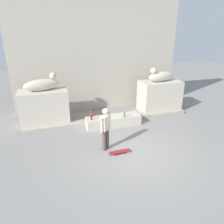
{
  "coord_description": "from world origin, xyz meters",
  "views": [
    {
      "loc": [
        -2.78,
        -6.04,
        4.27
      ],
      "look_at": [
        -0.37,
        1.62,
        1.1
      ],
      "focal_mm": 33.45,
      "sensor_mm": 36.0,
      "label": 1
    }
  ],
  "objects_px": {
    "bottle_orange": "(106,116)",
    "bottle_brown": "(91,117)",
    "statue_reclining_right": "(161,76)",
    "bottle_green": "(124,114)",
    "skateboard": "(120,152)",
    "skater": "(106,127)",
    "statue_reclining_left": "(42,84)",
    "bottle_red": "(91,115)"
  },
  "relations": [
    {
      "from": "skater",
      "to": "bottle_orange",
      "type": "bearing_deg",
      "value": -143.41
    },
    {
      "from": "bottle_green",
      "to": "bottle_red",
      "type": "bearing_deg",
      "value": 162.37
    },
    {
      "from": "statue_reclining_right",
      "to": "skateboard",
      "type": "bearing_deg",
      "value": 33.92
    },
    {
      "from": "bottle_brown",
      "to": "skater",
      "type": "bearing_deg",
      "value": -85.46
    },
    {
      "from": "bottle_red",
      "to": "bottle_orange",
      "type": "xyz_separation_m",
      "value": [
        0.64,
        -0.36,
        -0.03
      ]
    },
    {
      "from": "statue_reclining_left",
      "to": "statue_reclining_right",
      "type": "xyz_separation_m",
      "value": [
        6.04,
        -0.01,
        0.0
      ]
    },
    {
      "from": "statue_reclining_left",
      "to": "statue_reclining_right",
      "type": "distance_m",
      "value": 6.04
    },
    {
      "from": "skateboard",
      "to": "bottle_red",
      "type": "height_order",
      "value": "bottle_red"
    },
    {
      "from": "statue_reclining_left",
      "to": "bottle_green",
      "type": "xyz_separation_m",
      "value": [
        3.48,
        -1.4,
        -1.36
      ]
    },
    {
      "from": "bottle_green",
      "to": "bottle_brown",
      "type": "height_order",
      "value": "bottle_green"
    },
    {
      "from": "statue_reclining_left",
      "to": "bottle_brown",
      "type": "height_order",
      "value": "statue_reclining_left"
    },
    {
      "from": "skater",
      "to": "statue_reclining_left",
      "type": "bearing_deg",
      "value": -93.02
    },
    {
      "from": "skateboard",
      "to": "bottle_red",
      "type": "bearing_deg",
      "value": -81.48
    },
    {
      "from": "skater",
      "to": "skateboard",
      "type": "height_order",
      "value": "skater"
    },
    {
      "from": "skateboard",
      "to": "bottle_orange",
      "type": "relative_size",
      "value": 3.13
    },
    {
      "from": "skater",
      "to": "bottle_brown",
      "type": "height_order",
      "value": "skater"
    },
    {
      "from": "skater",
      "to": "bottle_orange",
      "type": "height_order",
      "value": "skater"
    },
    {
      "from": "skater",
      "to": "bottle_green",
      "type": "xyz_separation_m",
      "value": [
        1.39,
        1.68,
        -0.31
      ]
    },
    {
      "from": "bottle_green",
      "to": "bottle_orange",
      "type": "xyz_separation_m",
      "value": [
        -0.86,
        0.12,
        -0.03
      ]
    },
    {
      "from": "bottle_red",
      "to": "statue_reclining_right",
      "type": "bearing_deg",
      "value": 12.66
    },
    {
      "from": "skater",
      "to": "skateboard",
      "type": "xyz_separation_m",
      "value": [
        0.41,
        -0.45,
        -0.86
      ]
    },
    {
      "from": "statue_reclining_left",
      "to": "skater",
      "type": "height_order",
      "value": "statue_reclining_left"
    },
    {
      "from": "skater",
      "to": "bottle_red",
      "type": "xyz_separation_m",
      "value": [
        -0.11,
        2.16,
        -0.32
      ]
    },
    {
      "from": "statue_reclining_right",
      "to": "statue_reclining_left",
      "type": "bearing_deg",
      "value": -11.13
    },
    {
      "from": "statue_reclining_right",
      "to": "bottle_red",
      "type": "height_order",
      "value": "statue_reclining_right"
    },
    {
      "from": "statue_reclining_left",
      "to": "bottle_red",
      "type": "xyz_separation_m",
      "value": [
        1.98,
        -0.93,
        -1.36
      ]
    },
    {
      "from": "bottle_green",
      "to": "bottle_orange",
      "type": "height_order",
      "value": "bottle_green"
    },
    {
      "from": "statue_reclining_left",
      "to": "bottle_brown",
      "type": "xyz_separation_m",
      "value": [
        1.95,
        -1.25,
        -1.37
      ]
    },
    {
      "from": "bottle_orange",
      "to": "bottle_brown",
      "type": "xyz_separation_m",
      "value": [
        -0.67,
        0.04,
        0.02
      ]
    },
    {
      "from": "statue_reclining_left",
      "to": "skateboard",
      "type": "bearing_deg",
      "value": -67.24
    },
    {
      "from": "statue_reclining_left",
      "to": "bottle_brown",
      "type": "distance_m",
      "value": 2.69
    },
    {
      "from": "statue_reclining_right",
      "to": "bottle_green",
      "type": "bearing_deg",
      "value": 17.53
    },
    {
      "from": "skateboard",
      "to": "bottle_green",
      "type": "height_order",
      "value": "bottle_green"
    },
    {
      "from": "skater",
      "to": "skateboard",
      "type": "distance_m",
      "value": 1.05
    },
    {
      "from": "statue_reclining_left",
      "to": "statue_reclining_right",
      "type": "relative_size",
      "value": 1.0
    },
    {
      "from": "skater",
      "to": "bottle_green",
      "type": "height_order",
      "value": "skater"
    },
    {
      "from": "skateboard",
      "to": "skater",
      "type": "bearing_deg",
      "value": -50.1
    },
    {
      "from": "skateboard",
      "to": "bottle_orange",
      "type": "distance_m",
      "value": 2.31
    },
    {
      "from": "statue_reclining_left",
      "to": "skater",
      "type": "distance_m",
      "value": 3.87
    },
    {
      "from": "bottle_red",
      "to": "skater",
      "type": "bearing_deg",
      "value": -87.01
    },
    {
      "from": "statue_reclining_right",
      "to": "bottle_orange",
      "type": "bearing_deg",
      "value": 9.37
    },
    {
      "from": "statue_reclining_left",
      "to": "bottle_orange",
      "type": "bearing_deg",
      "value": -38.7
    }
  ]
}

